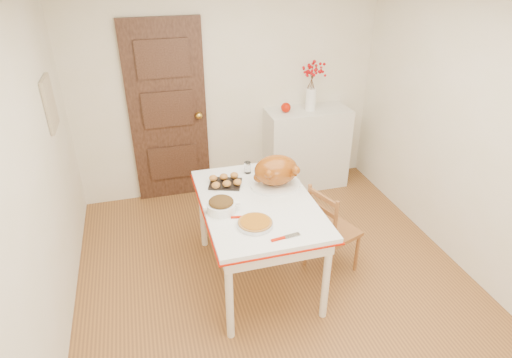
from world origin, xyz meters
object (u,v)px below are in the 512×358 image
object	(u,v)px
sideboard	(306,148)
chair_oak	(333,229)
turkey_platter	(276,172)
pumpkin_pie	(255,223)
kitchen_table	(258,240)

from	to	relation	value
sideboard	chair_oak	world-z (taller)	sideboard
turkey_platter	pumpkin_pie	distance (m)	0.65
sideboard	kitchen_table	xyz separation A→B (m)	(-1.05, -1.52, -0.08)
pumpkin_pie	sideboard	bearing A→B (deg)	57.84
sideboard	pumpkin_pie	bearing A→B (deg)	-122.16
chair_oak	turkey_platter	world-z (taller)	turkey_platter
kitchen_table	turkey_platter	size ratio (longest dim) A/B	3.03
chair_oak	turkey_platter	bearing A→B (deg)	41.89
sideboard	turkey_platter	distance (m)	1.63
chair_oak	kitchen_table	bearing A→B (deg)	65.23
kitchen_table	sideboard	bearing A→B (deg)	55.25
sideboard	pumpkin_pie	distance (m)	2.23
kitchen_table	turkey_platter	xyz separation A→B (m)	(0.22, 0.19, 0.55)
kitchen_table	pumpkin_pie	size ratio (longest dim) A/B	5.07
kitchen_table	turkey_platter	world-z (taller)	turkey_platter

